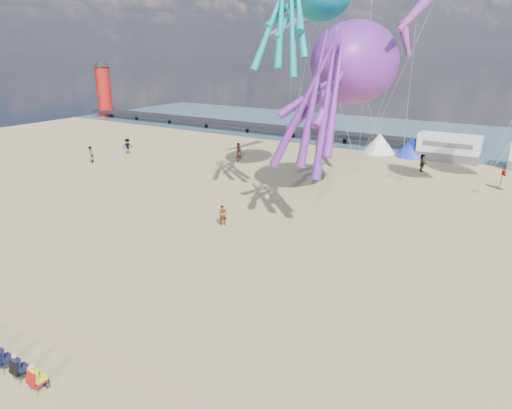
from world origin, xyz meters
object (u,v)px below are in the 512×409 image
object	(u,v)px
standing_person	(223,216)
sandbag_a	(285,167)
lighthouse	(104,92)
tent_blue	(412,146)
windsock_right	(406,40)
motorhome_0	(449,148)
sandbag_d	(400,179)
beachgoer_0	(503,180)
beachgoer_5	(238,155)
spectator_row	(4,356)
windsock_mid	(417,10)
sandbag_c	(477,192)
beachgoer_1	(90,154)
tent_white	(379,143)
sandbag_e	(357,170)
sandbag_b	(389,176)
kite_octopus_purple	(356,63)
beachgoer_4	(422,163)
beachgoer_2	(128,146)
windsock_left	(295,23)
beachgoer_7	(239,151)

from	to	relation	value
standing_person	sandbag_a	xyz separation A→B (m)	(-4.31, 17.23, -0.64)
lighthouse	tent_blue	distance (m)	58.23
tent_blue	windsock_right	bearing A→B (deg)	-83.24
standing_person	motorhome_0	bearing A→B (deg)	27.91
lighthouse	sandbag_d	xyz separation A→B (m)	(59.74, -14.94, -4.39)
beachgoer_0	beachgoer_5	xyz separation A→B (m)	(-26.56, -3.69, -0.15)
sandbag_d	spectator_row	bearing A→B (deg)	-98.58
lighthouse	windsock_mid	world-z (taller)	windsock_mid
spectator_row	sandbag_a	size ratio (longest dim) A/B	12.20
beachgoer_0	windsock_mid	distance (m)	18.47
lighthouse	sandbag_c	world-z (taller)	lighthouse
standing_person	windsock_mid	xyz separation A→B (m)	(9.58, 10.45, 13.94)
beachgoer_5	sandbag_c	xyz separation A→B (m)	(24.86, 1.35, -0.63)
beachgoer_1	tent_white	bearing A→B (deg)	81.09
motorhome_0	beachgoer_1	xyz separation A→B (m)	(-33.75, -22.32, -0.58)
sandbag_e	windsock_right	xyz separation A→B (m)	(4.64, -3.61, 12.73)
spectator_row	lighthouse	bearing A→B (deg)	136.52
spectator_row	windsock_mid	size ratio (longest dim) A/B	0.89
sandbag_b	sandbag_d	xyz separation A→B (m)	(1.17, -0.24, 0.00)
sandbag_c	kite_octopus_purple	world-z (taller)	kite_octopus_purple
sandbag_a	windsock_right	size ratio (longest dim) A/B	0.09
beachgoer_4	sandbag_c	bearing A→B (deg)	-155.33
tent_white	beachgoer_4	world-z (taller)	tent_white
tent_white	beachgoer_5	bearing A→B (deg)	-133.10
beachgoer_2	beachgoer_5	world-z (taller)	beachgoer_2
sandbag_e	windsock_left	size ratio (longest dim) A/B	0.07
tent_blue	standing_person	size ratio (longest dim) A/B	2.66
lighthouse	sandbag_d	distance (m)	61.74
beachgoer_0	beachgoer_1	world-z (taller)	beachgoer_1
sandbag_a	sandbag_c	world-z (taller)	same
beachgoer_0	beachgoer_5	world-z (taller)	beachgoer_0
windsock_right	sandbag_e	bearing A→B (deg)	118.26
standing_person	beachgoer_1	bearing A→B (deg)	117.96
standing_person	sandbag_b	size ratio (longest dim) A/B	3.01
windsock_right	tent_blue	bearing A→B (deg)	72.86
beachgoer_5	sandbag_c	distance (m)	24.90
standing_person	beachgoer_1	distance (m)	25.23
sandbag_d	windsock_right	size ratio (longest dim) A/B	0.09
windsock_left	sandbag_a	bearing A→B (deg)	-120.93
beachgoer_5	beachgoer_2	bearing A→B (deg)	-102.56
motorhome_0	windsock_left	xyz separation A→B (m)	(-13.56, -12.46, 13.03)
sandbag_c	beachgoer_4	bearing A→B (deg)	139.88
beachgoer_2	beachgoer_4	distance (m)	34.01
beachgoer_2	beachgoer_7	size ratio (longest dim) A/B	1.01
beachgoer_0	beachgoer_1	size ratio (longest dim) A/B	0.97
kite_octopus_purple	windsock_mid	world-z (taller)	windsock_mid
standing_person	windsock_mid	world-z (taller)	windsock_mid
motorhome_0	beachgoer_0	bearing A→B (deg)	-55.25
sandbag_b	windsock_mid	distance (m)	17.40
spectator_row	beachgoer_4	size ratio (longest dim) A/B	3.30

